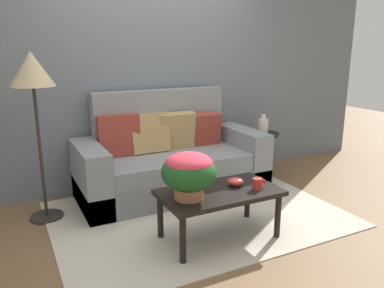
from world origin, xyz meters
TOP-DOWN VIEW (x-y plane):
  - ground_plane at (0.00, 0.00)m, footprint 14.00×14.00m
  - wall_back at (0.00, 1.26)m, footprint 6.40×0.12m
  - area_rug at (0.00, 0.11)m, footprint 2.74×1.98m
  - couch at (0.02, 0.79)m, footprint 2.07×0.89m
  - coffee_table at (-0.05, -0.40)m, footprint 1.02×0.56m
  - side_table at (1.32, 0.81)m, footprint 0.39×0.39m
  - floor_lamp at (-1.34, 0.69)m, footprint 0.39×0.39m
  - potted_plant at (-0.35, -0.43)m, footprint 0.44×0.44m
  - coffee_mug at (0.26, -0.51)m, footprint 0.13×0.08m
  - snack_bowl at (0.14, -0.36)m, footprint 0.14×0.14m
  - table_vase at (1.31, 0.81)m, footprint 0.13×0.13m

SIDE VIEW (x-z plane):
  - ground_plane at x=0.00m, z-range 0.00..0.00m
  - area_rug at x=0.00m, z-range 0.00..0.01m
  - couch at x=0.02m, z-range -0.22..0.92m
  - side_table at x=1.32m, z-range 0.11..0.66m
  - coffee_table at x=-0.05m, z-range 0.16..0.60m
  - snack_bowl at x=0.14m, z-range 0.44..0.51m
  - coffee_mug at x=0.26m, z-range 0.44..0.54m
  - table_vase at x=1.31m, z-range 0.53..0.77m
  - potted_plant at x=-0.35m, z-range 0.48..0.85m
  - floor_lamp at x=-1.34m, z-range 0.54..2.12m
  - wall_back at x=0.00m, z-range 0.00..2.94m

